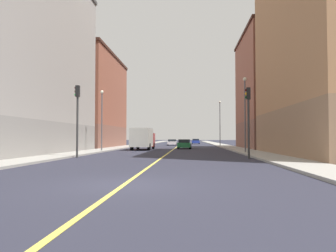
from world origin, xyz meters
The scene contains 17 objects.
ground_plane centered at (0.00, 0.00, 0.00)m, with size 400.00×400.00×0.00m, color #292937.
sidewalk_left centered at (8.51, 49.00, 0.07)m, with size 2.85×168.00×0.15m, color #9E9B93.
sidewalk_right centered at (-8.51, 49.00, 0.07)m, with size 2.85×168.00×0.15m, color #9E9B93.
lane_center_stripe centered at (0.00, 49.00, 0.01)m, with size 0.16×154.00×0.01m, color #E5D14C.
building_left_near centered at (14.00, 17.23, 11.57)m, with size 8.44×19.74×23.13m.
building_left_mid centered at (14.00, 35.77, 8.31)m, with size 8.44×15.65×16.61m.
building_right_corner centered at (-14.00, 18.15, 9.60)m, with size 8.44×22.28×19.19m.
building_right_midblock centered at (-14.00, 39.99, 7.51)m, with size 8.44×19.16×15.00m.
traffic_light_left_near centered at (6.67, 13.84, 3.54)m, with size 0.40×0.32×5.41m.
traffic_light_right_near centered at (-6.70, 13.84, 3.73)m, with size 0.40×0.32×5.73m.
street_lamp_left_near centered at (7.68, 21.17, 4.64)m, with size 0.36×0.36×7.45m.
street_lamp_right_near centered at (-7.68, 24.37, 4.28)m, with size 0.36×0.36×6.78m.
street_lamp_left_far centered at (7.68, 47.58, 5.00)m, with size 0.36×0.36×8.13m.
car_green centered at (1.44, 34.88, 0.67)m, with size 1.98×4.45×1.34m.
car_blue centered at (3.66, 68.61, 0.63)m, with size 1.95×4.57×1.28m.
car_white centered at (-1.44, 54.27, 0.61)m, with size 1.97×4.03×1.23m.
box_truck centered at (-3.90, 30.32, 1.50)m, with size 2.45×7.49×2.77m.
Camera 1 is at (2.21, -10.72, 1.59)m, focal length 34.00 mm.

